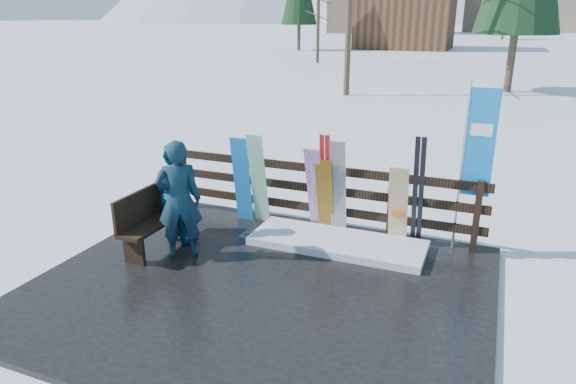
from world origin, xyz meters
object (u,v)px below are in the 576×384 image
at_px(snowboard_0, 242,180).
at_px(snowboard_5, 398,206).
at_px(person_front, 179,200).
at_px(bench, 153,216).
at_px(person_back, 176,192).
at_px(snowboard_1, 258,179).
at_px(snowboard_4, 338,189).
at_px(snowboard_3, 315,190).
at_px(rental_flag, 476,149).
at_px(snowboard_2, 325,197).

xyz_separation_m(snowboard_0, snowboard_5, (2.71, 0.00, -0.10)).
bearing_deg(person_front, snowboard_0, -129.51).
bearing_deg(snowboard_0, bench, -117.79).
bearing_deg(person_front, person_back, -83.96).
relative_size(snowboard_1, snowboard_4, 1.00).
distance_m(snowboard_1, snowboard_3, 1.03).
height_order(bench, snowboard_4, snowboard_4).
height_order(snowboard_5, person_back, person_back).
distance_m(snowboard_3, rental_flag, 2.55).
distance_m(snowboard_1, rental_flag, 3.51).
relative_size(snowboard_2, snowboard_3, 0.87).
distance_m(rental_flag, person_front, 4.41).
bearing_deg(snowboard_1, person_front, -108.13).
bearing_deg(snowboard_0, snowboard_5, 0.00).
bearing_deg(snowboard_1, snowboard_5, 0.00).
distance_m(snowboard_0, snowboard_3, 1.34).
relative_size(snowboard_4, person_front, 0.92).
relative_size(bench, person_back, 0.94).
bearing_deg(person_back, snowboard_5, -149.69).
relative_size(snowboard_2, snowboard_5, 1.00).
xyz_separation_m(rental_flag, person_back, (-4.35, -1.34, -0.81)).
relative_size(bench, rental_flag, 0.58).
bearing_deg(bench, snowboard_2, 32.94).
bearing_deg(person_back, snowboard_0, -107.94).
xyz_separation_m(snowboard_1, snowboard_5, (2.39, 0.00, -0.15)).
relative_size(bench, snowboard_3, 0.97).
height_order(person_front, person_back, person_front).
relative_size(snowboard_0, rental_flag, 0.59).
height_order(snowboard_3, snowboard_4, snowboard_4).
distance_m(bench, person_back, 0.53).
relative_size(bench, snowboard_2, 1.11).
height_order(snowboard_4, person_front, person_front).
height_order(snowboard_0, snowboard_2, snowboard_0).
distance_m(snowboard_0, snowboard_1, 0.32).
distance_m(bench, snowboard_2, 2.74).
bearing_deg(snowboard_2, bench, -147.06).
relative_size(snowboard_2, person_back, 0.85).
distance_m(snowboard_3, person_back, 2.24).
bearing_deg(rental_flag, snowboard_4, -172.28).
height_order(snowboard_0, snowboard_4, snowboard_4).
relative_size(snowboard_0, snowboard_5, 1.15).
distance_m(snowboard_2, person_back, 2.40).
bearing_deg(snowboard_4, bench, -149.40).
xyz_separation_m(snowboard_1, person_front, (-0.52, -1.60, 0.09)).
height_order(bench, person_back, person_back).
bearing_deg(snowboard_4, snowboard_1, 180.00).
bearing_deg(snowboard_3, snowboard_5, 0.00).
bearing_deg(person_back, snowboard_4, -143.12).
bearing_deg(rental_flag, snowboard_5, -165.13).
bearing_deg(snowboard_2, snowboard_0, -180.00).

